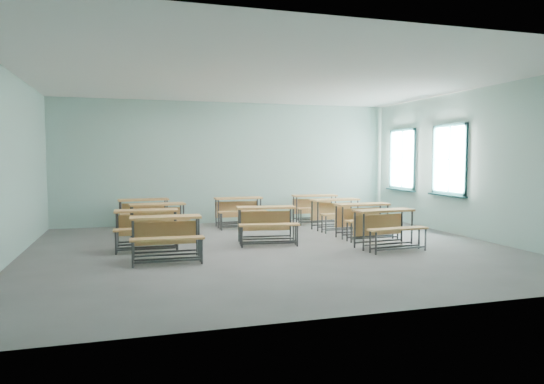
{
  "coord_description": "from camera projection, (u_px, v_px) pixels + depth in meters",
  "views": [
    {
      "loc": [
        -2.59,
        -8.73,
        1.72
      ],
      "look_at": [
        0.34,
        1.2,
        1.0
      ],
      "focal_mm": 32.0,
      "sensor_mm": 36.0,
      "label": 1
    }
  ],
  "objects": [
    {
      "name": "desk_unit_r0c0",
      "position": [
        166.0,
        231.0,
        8.17
      ],
      "size": [
        1.2,
        0.82,
        0.74
      ],
      "rotation": [
        0.0,
        0.0,
        -0.03
      ],
      "color": "#C18445",
      "rests_on": "ground"
    },
    {
      "name": "desk_unit_r1c2",
      "position": [
        364.0,
        215.0,
        10.45
      ],
      "size": [
        1.2,
        0.82,
        0.74
      ],
      "rotation": [
        0.0,
        0.0,
        0.02
      ],
      "color": "#C18445",
      "rests_on": "ground"
    },
    {
      "name": "desk_unit_r1c0",
      "position": [
        147.0,
        223.0,
        9.2
      ],
      "size": [
        1.2,
        0.82,
        0.74
      ],
      "rotation": [
        0.0,
        0.0,
        -0.03
      ],
      "color": "#C18445",
      "rests_on": "ground"
    },
    {
      "name": "desk_unit_r0c2",
      "position": [
        387.0,
        223.0,
        9.24
      ],
      "size": [
        1.25,
        0.89,
        0.74
      ],
      "rotation": [
        0.0,
        0.0,
        0.09
      ],
      "color": "#C18445",
      "rests_on": "ground"
    },
    {
      "name": "desk_unit_r3c0",
      "position": [
        144.0,
        209.0,
        11.67
      ],
      "size": [
        1.25,
        0.9,
        0.74
      ],
      "rotation": [
        0.0,
        0.0,
        0.09
      ],
      "color": "#C18445",
      "rests_on": "ground"
    },
    {
      "name": "desk_unit_r2c2",
      "position": [
        337.0,
        209.0,
        11.65
      ],
      "size": [
        1.24,
        0.89,
        0.74
      ],
      "rotation": [
        0.0,
        0.0,
        0.08
      ],
      "color": "#C18445",
      "rests_on": "ground"
    },
    {
      "name": "room",
      "position": [
        276.0,
        165.0,
        9.15
      ],
      "size": [
        9.04,
        8.04,
        3.24
      ],
      "color": "slate",
      "rests_on": "ground"
    },
    {
      "name": "desk_unit_r1c1",
      "position": [
        267.0,
        219.0,
        9.8
      ],
      "size": [
        1.28,
        0.95,
        0.74
      ],
      "rotation": [
        0.0,
        0.0,
        -0.14
      ],
      "color": "#C18445",
      "rests_on": "ground"
    },
    {
      "name": "desk_unit_r3c2",
      "position": [
        316.0,
        204.0,
        12.94
      ],
      "size": [
        1.23,
        0.87,
        0.74
      ],
      "rotation": [
        0.0,
        0.0,
        -0.06
      ],
      "color": "#C18445",
      "rests_on": "ground"
    },
    {
      "name": "desk_unit_r2c0",
      "position": [
        158.0,
        215.0,
        10.48
      ],
      "size": [
        1.26,
        0.91,
        0.74
      ],
      "rotation": [
        0.0,
        0.0,
        0.1
      ],
      "color": "#C18445",
      "rests_on": "ground"
    },
    {
      "name": "desk_unit_r3c1",
      "position": [
        239.0,
        207.0,
        12.12
      ],
      "size": [
        1.19,
        0.81,
        0.74
      ],
      "rotation": [
        0.0,
        0.0,
        0.01
      ],
      "color": "#C18445",
      "rests_on": "ground"
    }
  ]
}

